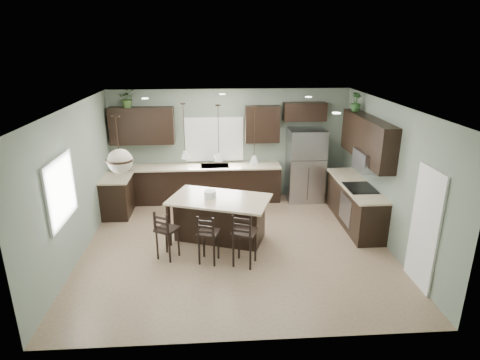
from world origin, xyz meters
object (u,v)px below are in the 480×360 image
bar_stool_left (167,234)px  bar_stool_right (245,238)px  kitchen_island (220,219)px  bar_stool_center (209,238)px  refrigerator (305,165)px  plant_back_left (127,98)px  serving_dish (210,194)px

bar_stool_left → bar_stool_right: size_ratio=0.91×
kitchen_island → bar_stool_left: (-0.99, -0.65, 0.03)m
bar_stool_center → bar_stool_right: size_ratio=0.91×
kitchen_island → bar_stool_right: size_ratio=1.82×
refrigerator → bar_stool_right: size_ratio=1.71×
refrigerator → bar_stool_right: 3.62m
bar_stool_right → plant_back_left: size_ratio=2.44×
plant_back_left → bar_stool_right: bearing=-52.3°
kitchen_island → bar_stool_right: bar_stool_right is taller
kitchen_island → serving_dish: (-0.19, 0.07, 0.53)m
kitchen_island → serving_dish: 0.57m
serving_dish → bar_stool_right: bar_stool_right is taller
bar_stool_center → plant_back_left: bearing=137.2°
bar_stool_left → bar_stool_center: same height
refrigerator → kitchen_island: (-2.22, -2.13, -0.46)m
bar_stool_right → kitchen_island: bearing=135.4°
bar_stool_center → bar_stool_right: bearing=4.8°
bar_stool_left → plant_back_left: 3.82m
serving_dish → bar_stool_left: (-0.81, -0.72, -0.51)m
serving_dish → bar_stool_left: 1.19m
bar_stool_center → plant_back_left: plant_back_left is taller
serving_dish → bar_stool_right: size_ratio=0.22×
bar_stool_right → bar_stool_left: bearing=-171.2°
bar_stool_right → refrigerator: bearing=82.1°
serving_dish → kitchen_island: bearing=-19.4°
kitchen_island → bar_stool_center: bearing=-85.3°
refrigerator → bar_stool_center: refrigerator is taller
serving_dish → bar_stool_right: bearing=-59.7°
refrigerator → serving_dish: refrigerator is taller
refrigerator → bar_stool_left: 4.28m
bar_stool_right → plant_back_left: 4.65m
plant_back_left → kitchen_island: bearing=-47.5°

